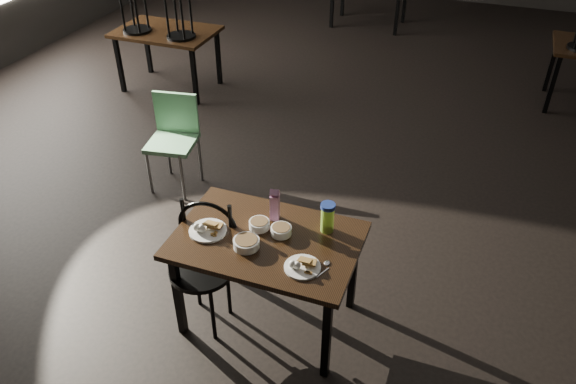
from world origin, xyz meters
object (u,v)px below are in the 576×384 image
at_px(main_table, 267,247).
at_px(water_bottle, 327,217).
at_px(school_chair, 174,134).
at_px(bentwood_chair, 204,256).
at_px(juice_carton, 275,205).

height_order(main_table, water_bottle, water_bottle).
bearing_deg(school_chair, bentwood_chair, -63.16).
relative_size(main_table, bentwood_chair, 1.30).
bearing_deg(juice_carton, bentwood_chair, -141.42).
bearing_deg(school_chair, main_table, -51.50).
xyz_separation_m(water_bottle, school_chair, (-1.80, 1.10, -0.32)).
xyz_separation_m(main_table, juice_carton, (-0.02, 0.21, 0.19)).
relative_size(bentwood_chair, school_chair, 1.03).
xyz_separation_m(bentwood_chair, school_chair, (-1.04, 1.42, -0.01)).
height_order(main_table, juice_carton, juice_carton).
distance_m(main_table, bentwood_chair, 0.45).
bearing_deg(water_bottle, main_table, -147.98).
distance_m(main_table, school_chair, 1.97).
bearing_deg(main_table, juice_carton, 96.54).
bearing_deg(bentwood_chair, water_bottle, 14.86).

